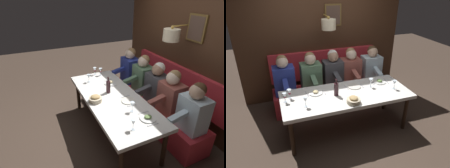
# 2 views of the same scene
# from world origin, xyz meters

# --- Properties ---
(ground_plane) EXTENTS (12.00, 12.00, 0.00)m
(ground_plane) POSITION_xyz_m (0.00, 0.00, 0.00)
(ground_plane) COLOR #423328
(dining_table) EXTENTS (0.90, 2.21, 0.74)m
(dining_table) POSITION_xyz_m (0.00, 0.00, 0.67)
(dining_table) COLOR silver
(dining_table) RESTS_ON ground_plane
(banquette_bench) EXTENTS (0.52, 2.41, 0.45)m
(banquette_bench) POSITION_xyz_m (0.89, 0.00, 0.23)
(banquette_bench) COLOR red
(banquette_bench) RESTS_ON ground_plane
(back_wall_panel) EXTENTS (0.59, 3.61, 2.90)m
(back_wall_panel) POSITION_xyz_m (1.46, -0.00, 1.37)
(back_wall_panel) COLOR #422819
(back_wall_panel) RESTS_ON ground_plane
(diner_nearest) EXTENTS (0.60, 0.40, 0.79)m
(diner_nearest) POSITION_xyz_m (0.88, -0.93, 0.82)
(diner_nearest) COLOR silver
(diner_nearest) RESTS_ON banquette_bench
(diner_near) EXTENTS (0.60, 0.40, 0.79)m
(diner_near) POSITION_xyz_m (0.88, -0.44, 0.82)
(diner_near) COLOR #934C42
(diner_near) RESTS_ON banquette_bench
(diner_middle) EXTENTS (0.60, 0.40, 0.79)m
(diner_middle) POSITION_xyz_m (0.88, -0.04, 0.82)
(diner_middle) COLOR #3D3D42
(diner_middle) RESTS_ON banquette_bench
(diner_far) EXTENTS (0.60, 0.40, 0.79)m
(diner_far) POSITION_xyz_m (0.88, 0.42, 0.82)
(diner_far) COLOR #567A5B
(diner_far) RESTS_ON banquette_bench
(diner_farthest) EXTENTS (0.60, 0.40, 0.79)m
(diner_farthest) POSITION_xyz_m (0.88, 0.95, 0.82)
(diner_farthest) COLOR #283893
(diner_farthest) RESTS_ON banquette_bench
(place_setting_0) EXTENTS (0.24, 0.31, 0.05)m
(place_setting_0) POSITION_xyz_m (0.20, -0.75, 0.75)
(place_setting_0) COLOR silver
(place_setting_0) RESTS_ON dining_table
(place_setting_1) EXTENTS (0.24, 0.32, 0.01)m
(place_setting_1) POSITION_xyz_m (0.18, -0.22, 0.75)
(place_setting_1) COLOR silver
(place_setting_1) RESTS_ON dining_table
(place_setting_2) EXTENTS (0.24, 0.32, 0.05)m
(place_setting_2) POSITION_xyz_m (0.18, 0.50, 0.75)
(place_setting_2) COLOR white
(place_setting_2) RESTS_ON dining_table
(wine_glass_0) EXTENTS (0.07, 0.07, 0.16)m
(wine_glass_0) POSITION_xyz_m (-0.18, 0.73, 0.86)
(wine_glass_0) COLOR silver
(wine_glass_0) RESTS_ON dining_table
(wine_glass_1) EXTENTS (0.07, 0.07, 0.16)m
(wine_glass_1) POSITION_xyz_m (0.15, 0.93, 0.86)
(wine_glass_1) COLOR silver
(wine_glass_1) RESTS_ON dining_table
(wine_glass_2) EXTENTS (0.07, 0.07, 0.16)m
(wine_glass_2) POSITION_xyz_m (0.06, 1.02, 0.86)
(wine_glass_2) COLOR silver
(wine_glass_2) RESTS_ON dining_table
(wine_glass_3) EXTENTS (0.07, 0.07, 0.16)m
(wine_glass_3) POSITION_xyz_m (-0.11, -0.86, 0.86)
(wine_glass_3) COLOR silver
(wine_glass_3) RESTS_ON dining_table
(wine_glass_4) EXTENTS (0.07, 0.07, 0.16)m
(wine_glass_4) POSITION_xyz_m (0.09, -0.50, 0.86)
(wine_glass_4) COLOR silver
(wine_glass_4) RESTS_ON dining_table
(wine_bottle) EXTENTS (0.08, 0.08, 0.30)m
(wine_bottle) POSITION_xyz_m (0.00, 0.18, 0.86)
(wine_bottle) COLOR #33191E
(wine_bottle) RESTS_ON dining_table
(bread_bowl) EXTENTS (0.22, 0.22, 0.12)m
(bread_bowl) POSITION_xyz_m (-0.31, 0.00, 0.79)
(bread_bowl) COLOR beige
(bread_bowl) RESTS_ON dining_table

